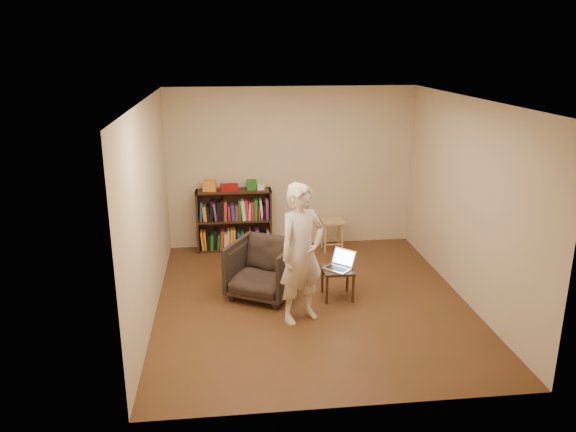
{
  "coord_description": "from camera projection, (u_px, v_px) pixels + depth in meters",
  "views": [
    {
      "loc": [
        -1.08,
        -6.62,
        3.23
      ],
      "look_at": [
        -0.27,
        0.35,
        1.07
      ],
      "focal_mm": 35.0,
      "sensor_mm": 36.0,
      "label": 1
    }
  ],
  "objects": [
    {
      "name": "bookshelf",
      "position": [
        234.0,
        223.0,
        9.1
      ],
      "size": [
        1.2,
        0.3,
        1.0
      ],
      "color": "black",
      "rests_on": "floor"
    },
    {
      "name": "wall_back",
      "position": [
        291.0,
        168.0,
        9.1
      ],
      "size": [
        4.0,
        0.0,
        4.0
      ],
      "primitive_type": "plane",
      "rotation": [
        1.57,
        0.0,
        0.0
      ],
      "color": "beige",
      "rests_on": "floor"
    },
    {
      "name": "box_green",
      "position": [
        252.0,
        185.0,
        8.96
      ],
      "size": [
        0.15,
        0.15,
        0.15
      ],
      "primitive_type": "cube",
      "rotation": [
        0.0,
        0.0,
        0.03
      ],
      "color": "#1D671B",
      "rests_on": "bookshelf"
    },
    {
      "name": "wall_left",
      "position": [
        149.0,
        211.0,
        6.75
      ],
      "size": [
        0.0,
        4.5,
        4.5
      ],
      "primitive_type": "plane",
      "rotation": [
        1.57,
        0.0,
        1.57
      ],
      "color": "beige",
      "rests_on": "floor"
    },
    {
      "name": "side_table",
      "position": [
        338.0,
        274.0,
        7.37
      ],
      "size": [
        0.4,
        0.4,
        0.41
      ],
      "color": "black",
      "rests_on": "floor"
    },
    {
      "name": "ceiling",
      "position": [
        315.0,
        100.0,
        6.58
      ],
      "size": [
        4.5,
        4.5,
        0.0
      ],
      "primitive_type": "plane",
      "color": "white",
      "rests_on": "wall_back"
    },
    {
      "name": "box_white",
      "position": [
        260.0,
        187.0,
        8.94
      ],
      "size": [
        0.12,
        0.12,
        0.09
      ],
      "primitive_type": "cube",
      "rotation": [
        0.0,
        0.0,
        0.13
      ],
      "color": "silver",
      "rests_on": "bookshelf"
    },
    {
      "name": "laptop",
      "position": [
        340.0,
        264.0,
        7.36
      ],
      "size": [
        0.47,
        0.47,
        0.23
      ],
      "rotation": [
        0.0,
        0.0,
        -0.78
      ],
      "color": "silver",
      "rests_on": "side_table"
    },
    {
      "name": "armchair",
      "position": [
        263.0,
        269.0,
        7.41
      ],
      "size": [
        1.11,
        1.12,
        0.76
      ],
      "primitive_type": "imported",
      "rotation": [
        0.0,
        0.0,
        -0.5
      ],
      "color": "black",
      "rests_on": "floor"
    },
    {
      "name": "box_yellow",
      "position": [
        210.0,
        186.0,
        8.86
      ],
      "size": [
        0.22,
        0.18,
        0.17
      ],
      "primitive_type": "cube",
      "rotation": [
        0.0,
        0.0,
        -0.15
      ],
      "color": "orange",
      "rests_on": "bookshelf"
    },
    {
      "name": "person",
      "position": [
        302.0,
        254.0,
        6.63
      ],
      "size": [
        0.74,
        0.66,
        1.71
      ],
      "primitive_type": "imported",
      "rotation": [
        0.0,
        0.0,
        0.5
      ],
      "color": "beige",
      "rests_on": "floor"
    },
    {
      "name": "floor",
      "position": [
        312.0,
        301.0,
        7.35
      ],
      "size": [
        4.5,
        4.5,
        0.0
      ],
      "primitive_type": "plane",
      "color": "#483117",
      "rests_on": "ground"
    },
    {
      "name": "wall_right",
      "position": [
        467.0,
        201.0,
        7.19
      ],
      "size": [
        0.0,
        4.5,
        4.5
      ],
      "primitive_type": "plane",
      "rotation": [
        1.57,
        0.0,
        -1.57
      ],
      "color": "beige",
      "rests_on": "floor"
    },
    {
      "name": "red_cloth",
      "position": [
        229.0,
        187.0,
        8.9
      ],
      "size": [
        0.29,
        0.21,
        0.09
      ],
      "primitive_type": "cube",
      "rotation": [
        0.0,
        0.0,
        0.03
      ],
      "color": "maroon",
      "rests_on": "bookshelf"
    },
    {
      "name": "stool",
      "position": [
        332.0,
        226.0,
        9.06
      ],
      "size": [
        0.35,
        0.35,
        0.51
      ],
      "color": "#A77351",
      "rests_on": "floor"
    }
  ]
}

